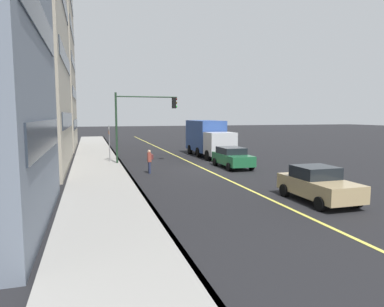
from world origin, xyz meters
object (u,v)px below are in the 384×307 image
object	(u,v)px
car_tan	(318,184)
car_green	(232,157)
street_sign_post	(109,141)
truck_blue	(208,138)
traffic_light_mast	(141,115)
pedestrian_with_backpack	(150,160)

from	to	relation	value
car_tan	car_green	xyz separation A→B (m)	(10.42, -0.31, 0.01)
car_tan	street_sign_post	size ratio (longest dim) A/B	1.32
truck_blue	street_sign_post	world-z (taller)	truck_blue
truck_blue	car_tan	bearing A→B (deg)	176.72
traffic_light_mast	pedestrian_with_backpack	bearing A→B (deg)	178.09
pedestrian_with_backpack	traffic_light_mast	bearing A→B (deg)	-1.91
car_green	truck_blue	xyz separation A→B (m)	(7.51, -0.72, 0.98)
car_green	pedestrian_with_backpack	size ratio (longest dim) A/B	2.61
pedestrian_with_backpack	street_sign_post	world-z (taller)	street_sign_post
pedestrian_with_backpack	car_tan	bearing A→B (deg)	-148.27
pedestrian_with_backpack	truck_blue	bearing A→B (deg)	-40.50
pedestrian_with_backpack	street_sign_post	size ratio (longest dim) A/B	0.52
street_sign_post	car_green	bearing A→B (deg)	-120.85
car_green	truck_blue	distance (m)	7.60
car_green	truck_blue	world-z (taller)	truck_blue
traffic_light_mast	street_sign_post	xyz separation A→B (m)	(1.12, 2.44, -2.12)
truck_blue	street_sign_post	size ratio (longest dim) A/B	2.57
car_tan	truck_blue	world-z (taller)	truck_blue
car_green	street_sign_post	bearing A→B (deg)	59.15
car_tan	pedestrian_with_backpack	xyz separation A→B (m)	(9.70, 6.00, 0.13)
pedestrian_with_backpack	car_green	bearing A→B (deg)	-83.49
pedestrian_with_backpack	traffic_light_mast	size ratio (longest dim) A/B	0.28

